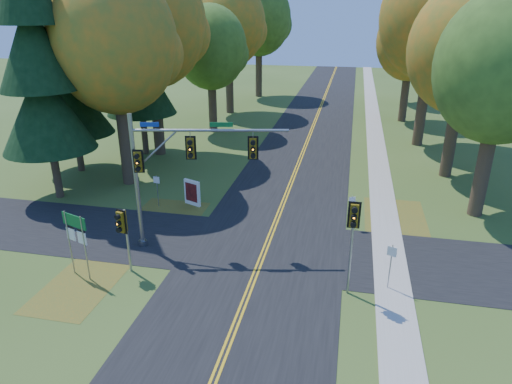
% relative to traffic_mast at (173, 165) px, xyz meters
% --- Properties ---
extents(ground, '(160.00, 160.00, 0.00)m').
position_rel_traffic_mast_xyz_m(ground, '(4.47, -1.33, -4.48)').
color(ground, '#354F1C').
rests_on(ground, ground).
extents(road_main, '(8.00, 160.00, 0.02)m').
position_rel_traffic_mast_xyz_m(road_main, '(4.47, -1.33, -4.47)').
color(road_main, black).
rests_on(road_main, ground).
extents(road_cross, '(60.00, 6.00, 0.02)m').
position_rel_traffic_mast_xyz_m(road_cross, '(4.47, 0.67, -4.47)').
color(road_cross, black).
rests_on(road_cross, ground).
extents(centerline_left, '(0.10, 160.00, 0.01)m').
position_rel_traffic_mast_xyz_m(centerline_left, '(4.37, -1.33, -4.45)').
color(centerline_left, gold).
rests_on(centerline_left, road_main).
extents(centerline_right, '(0.10, 160.00, 0.01)m').
position_rel_traffic_mast_xyz_m(centerline_right, '(4.57, -1.33, -4.45)').
color(centerline_right, gold).
rests_on(centerline_right, road_main).
extents(sidewalk_east, '(1.60, 160.00, 0.06)m').
position_rel_traffic_mast_xyz_m(sidewalk_east, '(10.67, -1.33, -4.45)').
color(sidewalk_east, '#9E998E').
rests_on(sidewalk_east, ground).
extents(leaf_patch_w_near, '(4.00, 6.00, 0.00)m').
position_rel_traffic_mast_xyz_m(leaf_patch_w_near, '(-2.03, 2.67, -4.47)').
color(leaf_patch_w_near, brown).
rests_on(leaf_patch_w_near, ground).
extents(leaf_patch_e, '(3.50, 8.00, 0.00)m').
position_rel_traffic_mast_xyz_m(leaf_patch_e, '(11.27, 4.67, -4.47)').
color(leaf_patch_e, brown).
rests_on(leaf_patch_e, ground).
extents(leaf_patch_w_far, '(3.00, 5.00, 0.00)m').
position_rel_traffic_mast_xyz_m(leaf_patch_w_far, '(-3.03, -4.33, -4.47)').
color(leaf_patch_w_far, brown).
rests_on(leaf_patch_w_far, ground).
extents(tree_w_a, '(8.00, 8.00, 14.15)m').
position_rel_traffic_mast_xyz_m(tree_w_a, '(-6.66, 8.05, 5.01)').
color(tree_w_a, '#38281C').
rests_on(tree_w_a, ground).
extents(tree_e_a, '(7.20, 7.20, 12.73)m').
position_rel_traffic_mast_xyz_m(tree_e_a, '(16.04, 7.44, 4.06)').
color(tree_e_a, '#38281C').
rests_on(tree_e_a, ground).
extents(tree_w_b, '(8.60, 8.60, 15.38)m').
position_rel_traffic_mast_xyz_m(tree_w_b, '(-7.25, 14.96, 5.89)').
color(tree_w_b, '#38281C').
rests_on(tree_w_b, ground).
extents(tree_e_b, '(7.60, 7.60, 13.33)m').
position_rel_traffic_mast_xyz_m(tree_e_b, '(15.44, 14.25, 4.42)').
color(tree_e_b, '#38281C').
rests_on(tree_e_b, ground).
extents(tree_w_c, '(6.80, 6.80, 11.91)m').
position_rel_traffic_mast_xyz_m(tree_w_c, '(-5.07, 23.14, 3.47)').
color(tree_w_c, '#38281C').
rests_on(tree_w_c, ground).
extents(tree_e_c, '(8.80, 8.80, 15.79)m').
position_rel_traffic_mast_xyz_m(tree_e_c, '(14.35, 22.36, 6.19)').
color(tree_e_c, '#38281C').
rests_on(tree_e_c, ground).
extents(tree_w_d, '(8.20, 8.20, 14.56)m').
position_rel_traffic_mast_xyz_m(tree_w_d, '(-5.66, 31.85, 5.30)').
color(tree_w_d, '#38281C').
rests_on(tree_w_d, ground).
extents(tree_e_d, '(7.00, 7.00, 12.32)m').
position_rel_traffic_mast_xyz_m(tree_e_d, '(13.73, 31.54, 3.76)').
color(tree_e_d, '#38281C').
rests_on(tree_e_d, ground).
extents(tree_w_e, '(8.40, 8.40, 14.97)m').
position_rel_traffic_mast_xyz_m(tree_w_e, '(-4.45, 42.76, 5.60)').
color(tree_w_e, '#38281C').
rests_on(tree_w_e, ground).
extents(tree_e_e, '(7.80, 7.80, 13.74)m').
position_rel_traffic_mast_xyz_m(tree_e_e, '(14.94, 42.25, 4.72)').
color(tree_e_e, '#38281C').
rests_on(tree_e_e, ground).
extents(pine_a, '(5.60, 5.60, 19.48)m').
position_rel_traffic_mast_xyz_m(pine_a, '(-10.03, 4.67, 4.71)').
color(pine_a, '#38281C').
rests_on(pine_a, ground).
extents(pine_b, '(5.60, 5.60, 17.31)m').
position_rel_traffic_mast_xyz_m(pine_b, '(-11.53, 9.67, 3.69)').
color(pine_b, '#38281C').
rests_on(pine_b, ground).
extents(pine_c, '(5.60, 5.60, 20.56)m').
position_rel_traffic_mast_xyz_m(pine_c, '(-8.53, 14.67, 5.22)').
color(pine_c, '#38281C').
rests_on(pine_c, ground).
extents(traffic_mast, '(7.54, 1.99, 6.96)m').
position_rel_traffic_mast_xyz_m(traffic_mast, '(0.00, 0.00, 0.00)').
color(traffic_mast, gray).
rests_on(traffic_mast, ground).
extents(east_signal_pole, '(0.51, 0.59, 4.43)m').
position_rel_traffic_mast_xyz_m(east_signal_pole, '(8.69, -2.65, -1.12)').
color(east_signal_pole, gray).
rests_on(east_signal_pole, ground).
extents(ped_signal_pole, '(0.50, 0.60, 3.25)m').
position_rel_traffic_mast_xyz_m(ped_signal_pole, '(-1.40, -2.95, -2.06)').
color(ped_signal_pole, '#9A9EA3').
rests_on(ped_signal_pole, ground).
extents(route_sign_cluster, '(1.42, 0.53, 3.19)m').
position_rel_traffic_mast_xyz_m(route_sign_cluster, '(-3.35, -3.62, -2.23)').
color(route_sign_cluster, gray).
rests_on(route_sign_cluster, ground).
extents(info_kiosk, '(1.16, 0.61, 1.64)m').
position_rel_traffic_mast_xyz_m(info_kiosk, '(-1.06, 5.20, -3.66)').
color(info_kiosk, white).
rests_on(info_kiosk, ground).
extents(reg_sign_e_north, '(0.35, 0.16, 1.94)m').
position_rel_traffic_mast_xyz_m(reg_sign_e_north, '(8.67, 4.00, -3.15)').
color(reg_sign_e_north, gray).
rests_on(reg_sign_e_north, ground).
extents(reg_sign_e_south, '(0.39, 0.20, 2.17)m').
position_rel_traffic_mast_xyz_m(reg_sign_e_south, '(10.43, -1.77, -2.99)').
color(reg_sign_e_south, gray).
rests_on(reg_sign_e_south, ground).
extents(reg_sign_w, '(0.39, 0.07, 2.04)m').
position_rel_traffic_mast_xyz_m(reg_sign_w, '(-3.07, 4.53, -3.08)').
color(reg_sign_w, gray).
rests_on(reg_sign_w, ground).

